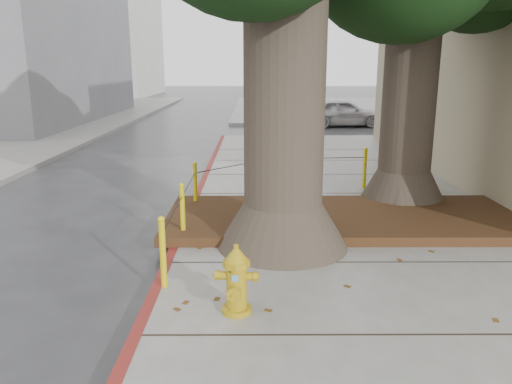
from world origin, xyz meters
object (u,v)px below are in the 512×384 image
Objects in this scene: fire_hydrant at (236,280)px; car_silver at (343,113)px; car_red at (439,119)px; car_dark at (16,114)px.

car_silver reaches higher than fire_hydrant.
car_red is 0.68× the size of car_dark.
car_dark reaches higher than fire_hydrant.
car_silver is 15.62m from car_dark.
fire_hydrant is at bearing 155.14° from car_red.
car_red is at bearing 69.93° from fire_hydrant.
car_dark is (-19.77, 0.86, 0.15)m from car_red.
fire_hydrant is 0.17× the size of car_dark.
car_red is at bearing -114.23° from car_silver.
car_red is (4.16, -1.53, -0.14)m from car_silver.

